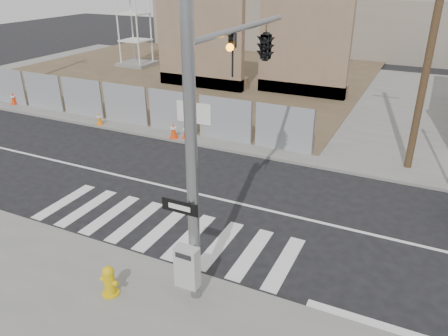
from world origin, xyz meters
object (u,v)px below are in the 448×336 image
at_px(signal_pole, 244,82).
at_px(fire_hydrant, 109,281).
at_px(traffic_cone_d, 186,132).
at_px(traffic_cone_b, 100,119).
at_px(traffic_cone_a, 13,98).
at_px(traffic_cone_c, 173,130).

relative_size(signal_pole, fire_hydrant, 8.65).
bearing_deg(signal_pole, fire_hydrant, -117.83).
bearing_deg(signal_pole, traffic_cone_d, 131.16).
xyz_separation_m(fire_hydrant, traffic_cone_d, (-3.75, 10.09, -0.08)).
distance_m(signal_pole, fire_hydrant, 5.91).
distance_m(signal_pole, traffic_cone_b, 13.04).
relative_size(traffic_cone_a, traffic_cone_b, 1.12).
distance_m(signal_pole, traffic_cone_c, 9.80).
height_order(traffic_cone_b, traffic_cone_c, traffic_cone_c).
bearing_deg(traffic_cone_c, traffic_cone_b, 180.00).
bearing_deg(traffic_cone_a, fire_hydrant, -34.11).
xyz_separation_m(signal_pole, fire_hydrant, (-1.91, -3.62, -4.26)).
relative_size(signal_pole, traffic_cone_a, 10.11).
relative_size(fire_hydrant, traffic_cone_d, 1.24).
bearing_deg(traffic_cone_d, fire_hydrant, -69.62).
bearing_deg(traffic_cone_d, traffic_cone_a, 177.66).
bearing_deg(traffic_cone_b, fire_hydrant, -48.76).
height_order(traffic_cone_a, traffic_cone_c, traffic_cone_c).
bearing_deg(traffic_cone_c, traffic_cone_a, 176.50).
height_order(signal_pole, traffic_cone_a, signal_pole).
distance_m(signal_pole, traffic_cone_a, 19.35).
height_order(traffic_cone_b, traffic_cone_d, traffic_cone_d).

